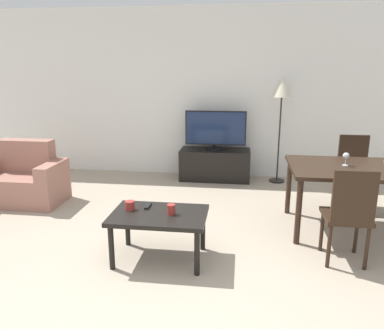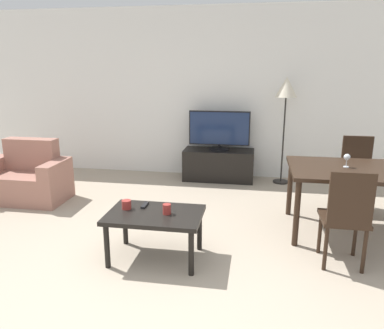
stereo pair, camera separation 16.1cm
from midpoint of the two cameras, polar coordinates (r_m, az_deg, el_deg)
The scene contains 14 objects.
ground_plane at distance 3.06m, azimuth -6.81°, elevation -20.84°, with size 18.00×18.00×0.00m, color tan.
wall_back at distance 6.19m, azimuth 2.77°, elevation 10.73°, with size 7.69×0.06×2.70m.
armchair at distance 5.53m, azimuth -23.11°, elevation -2.04°, with size 1.09×0.63×0.82m.
tv_stand at distance 6.04m, azimuth 4.84°, elevation -0.04°, with size 1.11×0.47×0.49m.
tv at distance 5.92m, azimuth 4.95°, elevation 5.15°, with size 0.96×0.32×0.62m.
coffee_table at distance 3.53m, azimuth -4.37°, elevation -8.25°, with size 0.88×0.59×0.46m.
dining_table at distance 4.37m, azimuth 24.45°, elevation -1.54°, with size 1.35×0.97×0.73m.
dining_chair_near at distance 3.62m, azimuth 23.65°, elevation -6.97°, with size 0.40×0.40×0.93m.
dining_chair_far at distance 5.20m, azimuth 24.68°, elevation -0.71°, with size 0.40×0.40×0.93m.
floor_lamp at distance 5.86m, azimuth 14.94°, elevation 10.59°, with size 0.32×0.32×1.64m.
remote_primary at distance 3.67m, azimuth -5.97°, elevation -6.20°, with size 0.04×0.15×0.02m.
cup_white_near at distance 3.61m, azimuth -8.69°, elevation -6.07°, with size 0.09×0.09×0.09m.
cup_colored_far at distance 3.46m, azimuth -2.52°, elevation -6.81°, with size 0.08×0.08×0.09m.
wine_glass_center at distance 4.34m, azimuth 23.53°, elevation 0.92°, with size 0.07×0.07×0.15m.
Camera 2 is at (0.83, -2.37, 1.77)m, focal length 35.00 mm.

